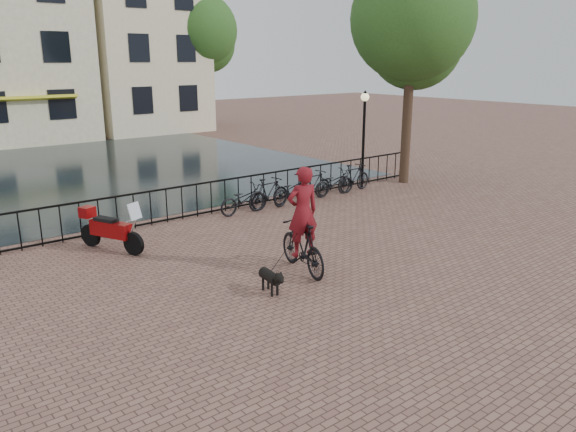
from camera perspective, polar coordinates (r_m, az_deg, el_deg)
ground at (r=11.01m, az=9.97°, el=-9.35°), size 100.00×100.00×0.00m
canal_water at (r=25.38m, az=-20.73°, el=4.22°), size 20.00×20.00×0.00m
railing at (r=16.86m, az=-10.71°, el=1.32°), size 20.00×0.05×1.02m
canal_house_right at (r=39.92m, az=-15.74°, el=18.10°), size 7.00×9.00×13.30m
tree_near_right at (r=21.77m, az=12.55°, el=18.94°), size 4.48×4.48×8.24m
tree_far_right at (r=38.83m, az=-8.86°, el=18.12°), size 4.76×4.76×8.76m
lamp_post at (r=20.55m, az=7.73°, el=9.33°), size 0.30×0.30×3.45m
cyclist at (r=12.34m, az=1.49°, el=-1.04°), size 1.00×2.12×2.80m
dog at (r=11.48m, az=-1.83°, el=-6.49°), size 0.39×0.86×0.56m
motorcycle at (r=14.50m, az=-17.59°, el=-0.83°), size 1.16×1.91×1.35m
parked_bike_0 at (r=17.27m, az=-4.50°, el=1.71°), size 1.72×0.62×0.90m
parked_bike_1 at (r=17.80m, az=-1.98°, el=2.33°), size 1.70×0.63×1.00m
parked_bike_2 at (r=18.38m, az=0.39°, el=2.62°), size 1.79×0.85×0.90m
parked_bike_3 at (r=18.97m, az=2.62°, el=3.17°), size 1.71×0.65×1.00m
parked_bike_4 at (r=19.60m, az=4.71°, el=3.40°), size 1.74×0.66×0.90m
parked_bike_5 at (r=20.25m, az=6.67°, el=3.88°), size 1.70×0.60×1.00m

